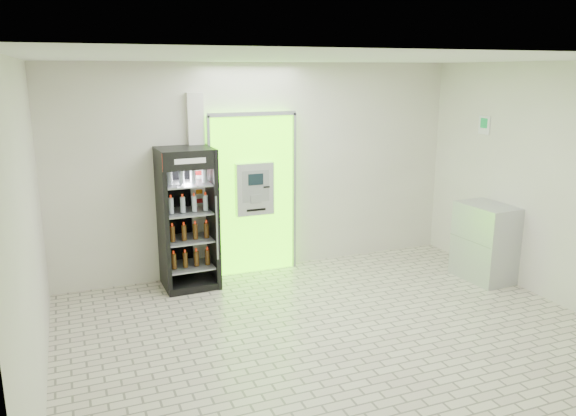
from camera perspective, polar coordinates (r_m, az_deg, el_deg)
ground at (r=6.42m, az=5.22°, el=-12.99°), size 6.00×6.00×0.00m
room_shell at (r=5.83m, az=5.62°, el=3.40°), size 6.00×6.00×6.00m
atm_assembly at (r=8.07m, az=-3.63°, el=1.52°), size 1.30×0.24×2.33m
pillar at (r=7.88m, az=-9.12°, el=2.02°), size 0.22×0.11×2.60m
beverage_cooler at (r=7.67m, az=-10.16°, el=-1.32°), size 0.73×0.69×1.91m
steel_cabinet at (r=8.36m, az=19.38°, el=-3.30°), size 0.59×0.84×1.08m
exit_sign at (r=8.62m, az=19.32°, el=7.96°), size 0.02×0.22×0.26m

